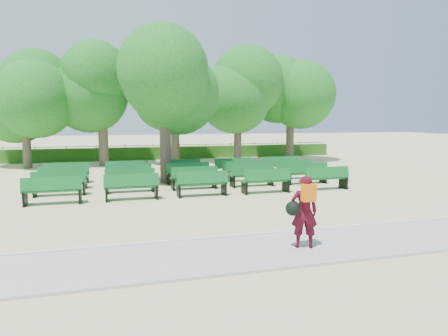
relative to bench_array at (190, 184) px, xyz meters
name	(u,v)px	position (x,y,z in m)	size (l,w,h in m)	color
ground	(215,192)	(0.69, -1.68, -0.10)	(120.00, 120.00, 0.00)	#C7BF84
paving	(297,248)	(0.69, -9.08, -0.07)	(30.00, 2.20, 0.06)	#A9A8A4
curb	(277,233)	(0.69, -7.93, -0.05)	(30.00, 0.12, 0.10)	silver
hedge	(167,153)	(0.69, 12.32, 0.35)	(26.00, 0.70, 0.90)	#285A17
fence	(167,158)	(0.69, 12.72, -0.10)	(26.00, 0.10, 1.02)	black
tree_line	(176,165)	(0.69, 8.32, -0.10)	(21.80, 6.80, 7.04)	#207021
bench_array	(190,184)	(0.00, 0.00, 0.00)	(1.97, 0.67, 1.23)	#105D24
tree_among	(164,90)	(-0.89, 1.26, 4.13)	(4.21, 4.21, 6.16)	brown
person	(303,211)	(0.79, -9.18, 0.81)	(0.81, 0.55, 1.64)	#3F0914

